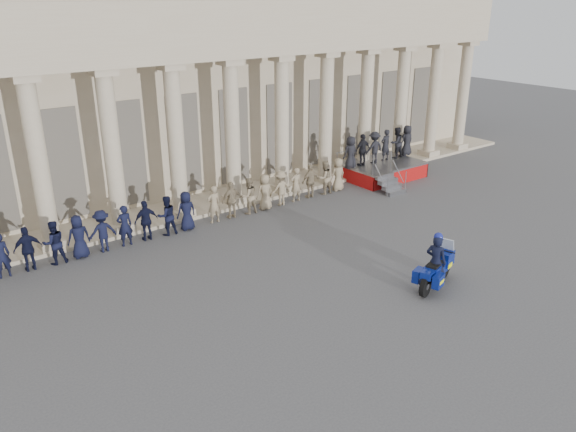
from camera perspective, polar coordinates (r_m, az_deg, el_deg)
The scene contains 6 objects.
ground at distance 18.37m, azimuth 4.46°, elevation -6.76°, with size 90.00×90.00×0.00m, color #454548.
building at distance 29.17m, azimuth -15.17°, elevation 12.63°, with size 40.00×12.50×9.00m.
officer_rank at distance 21.49m, azimuth -16.18°, elevation -0.93°, with size 21.34×0.60×1.57m.
reviewing_stand at distance 28.76m, azimuth 9.42°, elevation 6.39°, with size 4.78×3.81×2.38m.
motorcycle at distance 18.43m, azimuth 14.83°, elevation -5.21°, with size 2.17×1.18×1.43m.
rider at distance 18.19m, azimuth 14.79°, elevation -4.44°, with size 0.61×0.76×1.91m.
Camera 1 is at (-10.83, -12.02, 8.70)m, focal length 35.00 mm.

